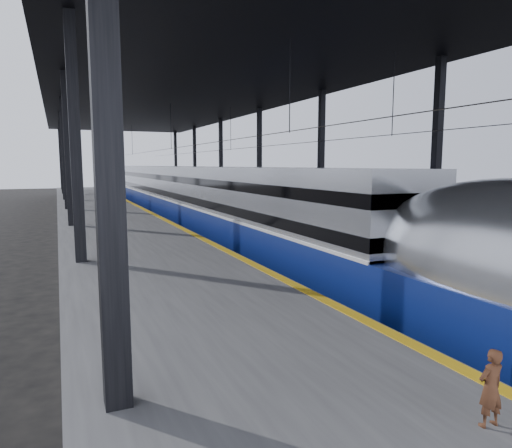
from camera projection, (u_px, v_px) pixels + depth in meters
ground at (307, 312)px, 13.11m from camera, size 160.00×160.00×0.00m
platform at (108, 222)px, 29.84m from camera, size 6.00×80.00×1.00m
yellow_strip at (150, 212)px, 30.89m from camera, size 0.30×80.00×0.01m
rails at (223, 222)px, 33.06m from camera, size 6.52×80.00×0.16m
canopy at (186, 92)px, 30.87m from camera, size 18.00×75.00×9.47m
tgv_train at (180, 196)px, 34.12m from camera, size 2.86×65.20×4.09m
second_train at (209, 188)px, 43.78m from camera, size 2.83×56.05×3.89m
child at (491, 388)px, 5.56m from camera, size 0.37×0.25×0.99m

